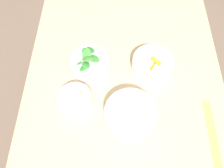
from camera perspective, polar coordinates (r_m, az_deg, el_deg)
ground_plane at (r=1.54m, az=1.87°, el=-14.30°), size 10.00×10.00×0.00m
dining_table at (r=0.95m, az=2.95°, el=-5.68°), size 1.30×0.79×0.72m
bowl_carrots at (r=0.90m, az=10.49°, el=5.16°), size 0.16×0.16×0.07m
bowl_greens at (r=0.89m, az=-5.89°, el=5.67°), size 0.15×0.15×0.09m
bowl_beans_hotdog at (r=0.79m, az=4.83°, el=-8.02°), size 0.19×0.19×0.06m
bowl_cookies at (r=0.83m, az=-9.68°, el=-3.99°), size 0.13×0.13×0.04m
ruler at (r=0.87m, az=24.80°, el=-11.92°), size 0.26×0.03×0.00m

